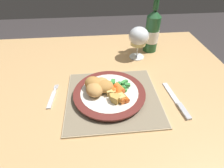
# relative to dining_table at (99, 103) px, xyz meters

# --- Properties ---
(dining_table) EXTENTS (1.13, 0.89, 0.74)m
(dining_table) POSITION_rel_dining_table_xyz_m (0.00, 0.00, 0.00)
(dining_table) COLOR tan
(dining_table) RESTS_ON ground
(placemat) EXTENTS (0.32, 0.30, 0.01)m
(placemat) POSITION_rel_dining_table_xyz_m (0.05, -0.08, 0.10)
(placemat) COLOR tan
(placemat) RESTS_ON dining_table
(dinner_plate) EXTENTS (0.25, 0.25, 0.02)m
(dinner_plate) POSITION_rel_dining_table_xyz_m (0.04, -0.07, 0.12)
(dinner_plate) COLOR white
(dinner_plate) RESTS_ON placemat
(breaded_croquettes) EXTENTS (0.11, 0.11, 0.04)m
(breaded_croquettes) POSITION_rel_dining_table_xyz_m (0.00, -0.06, 0.15)
(breaded_croquettes) COLOR #B77F3D
(breaded_croquettes) RESTS_ON dinner_plate
(green_beans_pile) EXTENTS (0.08, 0.07, 0.02)m
(green_beans_pile) POSITION_rel_dining_table_xyz_m (0.08, -0.05, 0.13)
(green_beans_pile) COLOR green
(green_beans_pile) RESTS_ON dinner_plate
(glazed_carrots) EXTENTS (0.07, 0.09, 0.02)m
(glazed_carrots) POSITION_rel_dining_table_xyz_m (0.07, -0.09, 0.14)
(glazed_carrots) COLOR orange
(glazed_carrots) RESTS_ON dinner_plate
(fork) EXTENTS (0.02, 0.12, 0.01)m
(fork) POSITION_rel_dining_table_xyz_m (-0.16, -0.06, 0.10)
(fork) COLOR silver
(fork) RESTS_ON dining_table
(table_knife) EXTENTS (0.03, 0.18, 0.01)m
(table_knife) POSITION_rel_dining_table_xyz_m (0.27, -0.13, 0.10)
(table_knife) COLOR silver
(table_knife) RESTS_ON dining_table
(wine_glass) EXTENTS (0.09, 0.09, 0.14)m
(wine_glass) POSITION_rel_dining_table_xyz_m (0.19, 0.19, 0.20)
(wine_glass) COLOR silver
(wine_glass) RESTS_ON dining_table
(bottle) EXTENTS (0.07, 0.07, 0.27)m
(bottle) POSITION_rel_dining_table_xyz_m (0.27, 0.25, 0.20)
(bottle) COLOR #23562D
(bottle) RESTS_ON dining_table
(roast_potatoes) EXTENTS (0.06, 0.06, 0.02)m
(roast_potatoes) POSITION_rel_dining_table_xyz_m (0.06, -0.11, 0.14)
(roast_potatoes) COLOR gold
(roast_potatoes) RESTS_ON dinner_plate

